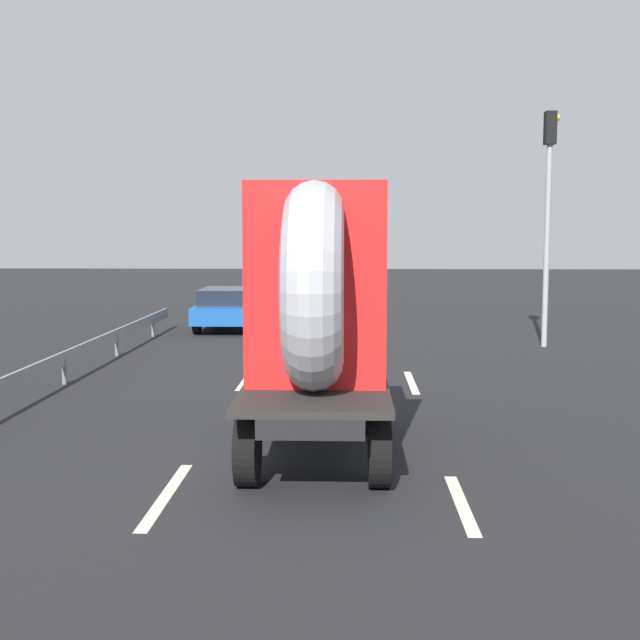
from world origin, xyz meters
name	(u,v)px	position (x,y,z in m)	size (l,w,h in m)	color
ground_plane	(299,449)	(0.00, 0.00, 0.00)	(120.00, 120.00, 0.00)	black
flatbed_truck	(318,325)	(0.30, -0.18, 1.91)	(2.02, 4.75, 3.95)	black
distant_sedan	(227,307)	(-3.35, 15.34, 0.74)	(1.81, 4.22, 1.38)	black
traffic_light	(548,197)	(6.33, 11.40, 4.23)	(0.42, 0.36, 6.59)	gray
guardrail	(93,347)	(-5.38, 7.20, 0.53)	(0.10, 16.20, 0.71)	gray
lane_dash_left_near	(166,495)	(-1.52, -2.23, 0.00)	(2.64, 0.16, 0.01)	beige
lane_dash_left_far	(245,381)	(-1.52, 5.64, 0.00)	(2.21, 0.16, 0.01)	beige
lane_dash_right_near	(461,504)	(2.12, -2.44, 0.00)	(2.22, 0.16, 0.01)	beige
lane_dash_right_far	(411,382)	(2.12, 5.63, 0.00)	(2.70, 0.16, 0.01)	beige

